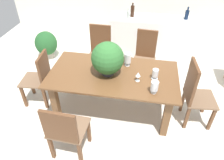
% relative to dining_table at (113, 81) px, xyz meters
% --- Properties ---
extents(ground_plane, '(7.04, 7.04, 0.00)m').
position_rel_dining_table_xyz_m(ground_plane, '(0.00, 0.20, -0.62)').
color(ground_plane, silver).
extents(dining_table, '(1.95, 1.03, 0.76)m').
position_rel_dining_table_xyz_m(dining_table, '(0.00, 0.00, 0.00)').
color(dining_table, brown).
rests_on(dining_table, ground).
extents(chair_far_right, '(0.44, 0.46, 1.02)m').
position_rel_dining_table_xyz_m(chair_far_right, '(0.45, 0.98, -0.06)').
color(chair_far_right, brown).
rests_on(chair_far_right, ground).
extents(chair_near_left, '(0.50, 0.47, 0.94)m').
position_rel_dining_table_xyz_m(chair_near_left, '(-0.44, -0.98, -0.09)').
color(chair_near_left, brown).
rests_on(chair_near_left, ground).
extents(chair_head_end, '(0.48, 0.46, 0.96)m').
position_rel_dining_table_xyz_m(chair_head_end, '(-1.24, 0.01, -0.09)').
color(chair_head_end, brown).
rests_on(chair_head_end, ground).
extents(chair_foot_end, '(0.48, 0.48, 1.07)m').
position_rel_dining_table_xyz_m(chair_foot_end, '(1.23, -0.01, -0.04)').
color(chair_foot_end, brown).
rests_on(chair_foot_end, ground).
extents(chair_far_left, '(0.45, 0.45, 1.05)m').
position_rel_dining_table_xyz_m(chair_far_left, '(-0.44, 0.99, -0.04)').
color(chair_far_left, brown).
rests_on(chair_far_left, ground).
extents(flower_centerpiece, '(0.48, 0.48, 0.52)m').
position_rel_dining_table_xyz_m(flower_centerpiece, '(-0.08, -0.02, 0.41)').
color(flower_centerpiece, '#333338').
rests_on(flower_centerpiece, dining_table).
extents(crystal_vase_left, '(0.10, 0.10, 0.17)m').
position_rel_dining_table_xyz_m(crystal_vase_left, '(0.62, -0.02, 0.23)').
color(crystal_vase_left, silver).
rests_on(crystal_vase_left, dining_table).
extents(crystal_vase_center_near, '(0.10, 0.10, 0.19)m').
position_rel_dining_table_xyz_m(crystal_vase_center_near, '(0.61, -0.33, 0.25)').
color(crystal_vase_center_near, silver).
rests_on(crystal_vase_center_near, dining_table).
extents(crystal_vase_right, '(0.11, 0.11, 0.22)m').
position_rel_dining_table_xyz_m(crystal_vase_right, '(0.18, 0.26, 0.27)').
color(crystal_vase_right, silver).
rests_on(crystal_vase_right, dining_table).
extents(wine_glass, '(0.07, 0.07, 0.15)m').
position_rel_dining_table_xyz_m(wine_glass, '(0.38, -0.11, 0.25)').
color(wine_glass, silver).
rests_on(wine_glass, dining_table).
extents(kitchen_counter, '(1.87, 0.57, 0.93)m').
position_rel_dining_table_xyz_m(kitchen_counter, '(0.55, 1.90, -0.15)').
color(kitchen_counter, white).
rests_on(kitchen_counter, ground).
extents(wine_bottle_amber, '(0.08, 0.08, 0.29)m').
position_rel_dining_table_xyz_m(wine_bottle_amber, '(0.09, 1.90, 0.44)').
color(wine_bottle_amber, black).
rests_on(wine_bottle_amber, kitchen_counter).
extents(wine_bottle_tall, '(0.08, 0.08, 0.26)m').
position_rel_dining_table_xyz_m(wine_bottle_tall, '(1.22, 1.95, 0.42)').
color(wine_bottle_tall, '#0F1E38').
rests_on(wine_bottle_tall, kitchen_counter).
extents(wine_bottle_green, '(0.06, 0.06, 0.23)m').
position_rel_dining_table_xyz_m(wine_bottle_green, '(0.01, 1.73, 0.40)').
color(wine_bottle_green, '#B2BFB7').
rests_on(wine_bottle_green, kitchen_counter).
extents(potted_plant_floor, '(0.50, 0.50, 0.64)m').
position_rel_dining_table_xyz_m(potted_plant_floor, '(-1.79, 1.42, -0.27)').
color(potted_plant_floor, '#9E9384').
rests_on(potted_plant_floor, ground).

